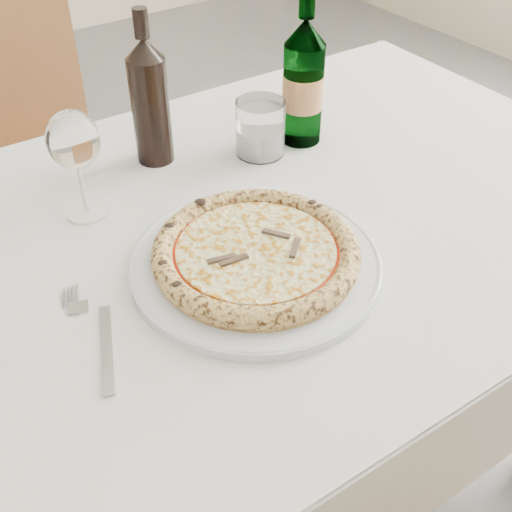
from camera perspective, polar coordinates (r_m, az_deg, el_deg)
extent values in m
cube|color=brown|center=(0.96, -3.42, 1.00)|extent=(1.38, 0.81, 0.04)
cube|color=silver|center=(0.95, -3.47, 2.09)|extent=(1.44, 0.87, 0.01)
cube|color=silver|center=(1.33, -13.08, 7.21)|extent=(1.42, 0.01, 0.22)
cube|color=silver|center=(0.82, 13.68, -19.32)|extent=(1.42, 0.01, 0.22)
cube|color=silver|center=(1.45, 21.53, 8.25)|extent=(0.01, 0.84, 0.22)
cylinder|color=brown|center=(1.71, 8.88, 4.28)|extent=(0.06, 0.06, 0.71)
cube|color=brown|center=(1.67, -18.49, 5.57)|extent=(0.42, 0.42, 0.04)
cylinder|color=brown|center=(1.98, -14.11, 4.02)|extent=(0.04, 0.04, 0.43)
cylinder|color=brown|center=(1.71, -9.37, -1.60)|extent=(0.04, 0.04, 0.43)
cylinder|color=brown|center=(1.65, -20.43, -6.17)|extent=(0.04, 0.04, 0.43)
cylinder|color=silver|center=(0.88, 0.00, -0.65)|extent=(0.35, 0.35, 0.01)
torus|color=silver|center=(0.87, 0.00, -0.40)|extent=(0.34, 0.34, 0.01)
cylinder|color=#C09443|center=(0.87, 0.00, 0.00)|extent=(0.27, 0.27, 0.01)
torus|color=tan|center=(0.86, 0.00, 0.41)|extent=(0.28, 0.28, 0.03)
cylinder|color=red|center=(0.86, 0.00, 0.41)|extent=(0.23, 0.23, 0.00)
cylinder|color=#F8EDA5|center=(0.86, 0.00, 0.56)|extent=(0.22, 0.22, 0.00)
cube|color=brown|center=(0.87, 1.48, 1.45)|extent=(0.04, 0.01, 0.00)
cube|color=brown|center=(0.89, -1.65, 2.27)|extent=(0.01, 0.04, 0.00)
cube|color=brown|center=(0.83, -3.46, -0.72)|extent=(0.04, 0.01, 0.00)
cube|color=brown|center=(0.84, 1.28, -0.34)|extent=(0.01, 0.04, 0.00)
cube|color=#949494|center=(0.79, -13.09, -8.05)|extent=(0.07, 0.14, 0.00)
cube|color=#949494|center=(0.85, -15.55, -4.38)|extent=(0.03, 0.03, 0.00)
cylinder|color=#949494|center=(0.87, -16.81, -3.55)|extent=(0.00, 0.03, 0.00)
cylinder|color=#949494|center=(0.87, -16.43, -3.40)|extent=(0.00, 0.03, 0.00)
cylinder|color=#949494|center=(0.87, -16.06, -3.25)|extent=(0.00, 0.03, 0.00)
cylinder|color=#949494|center=(0.87, -15.70, -3.09)|extent=(0.00, 0.03, 0.00)
cylinder|color=white|center=(1.01, -14.74, 3.84)|extent=(0.06, 0.06, 0.00)
cylinder|color=white|center=(0.99, -15.16, 5.95)|extent=(0.01, 0.01, 0.09)
ellipsoid|color=white|center=(0.95, -15.97, 9.91)|extent=(0.08, 0.08, 0.09)
cylinder|color=white|center=(1.11, 0.38, 11.32)|extent=(0.08, 0.08, 0.10)
cylinder|color=white|center=(1.12, 0.37, 10.27)|extent=(0.08, 0.08, 0.05)
cylinder|color=#1F5B29|center=(1.14, 4.17, 14.15)|extent=(0.07, 0.07, 0.17)
cone|color=#1F5B29|center=(1.09, 4.44, 19.29)|extent=(0.07, 0.07, 0.04)
cylinder|color=#1F5B29|center=(1.08, 4.58, 21.72)|extent=(0.03, 0.03, 0.05)
cylinder|color=#E6C375|center=(1.13, 4.18, 14.40)|extent=(0.07, 0.07, 0.06)
cylinder|color=black|center=(1.09, -9.32, 12.59)|extent=(0.06, 0.06, 0.18)
cone|color=black|center=(1.04, -9.95, 17.74)|extent=(0.06, 0.06, 0.03)
cylinder|color=black|center=(1.03, -10.20, 19.72)|extent=(0.02, 0.02, 0.04)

